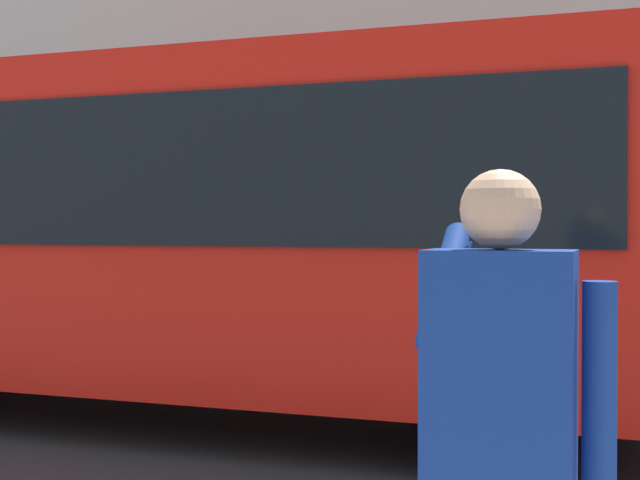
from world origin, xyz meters
The scene contains 3 objects.
ground_plane centered at (0.00, 0.00, 0.00)m, with size 60.00×60.00×0.00m, color #2B2B2D.
red_bus centered at (2.36, 0.04, 1.68)m, with size 9.05×2.54×3.08m.
pedestrian_photographer centered at (-1.16, 4.48, 1.14)m, with size 0.53×0.52×1.70m.
Camera 1 is at (-1.49, 6.91, 1.70)m, focal length 49.62 mm.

